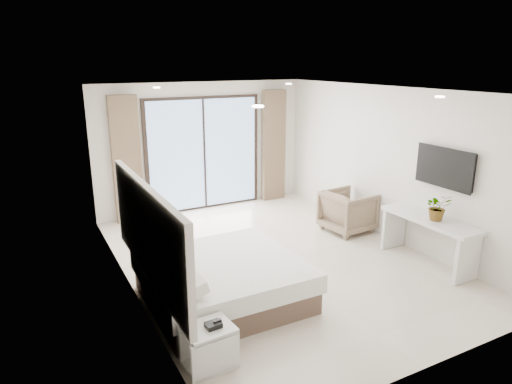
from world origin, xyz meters
TOP-DOWN VIEW (x-y plane):
  - ground at (0.00, 0.00)m, footprint 6.20×6.20m
  - room_shell at (-0.20, 0.64)m, footprint 4.62×6.22m
  - bed at (-1.31, -0.80)m, footprint 2.00×1.91m
  - nightstand at (-1.99, -1.99)m, footprint 0.54×0.46m
  - phone at (-1.94, -2.02)m, footprint 0.17×0.14m
  - console_desk at (2.04, -1.24)m, footprint 0.51×1.63m
  - plant at (2.04, -1.36)m, footprint 0.51×0.53m
  - armchair at (1.85, 0.49)m, footprint 0.85×0.89m

SIDE VIEW (x-z plane):
  - ground at x=0.00m, z-range 0.00..0.00m
  - nightstand at x=-1.99m, z-range 0.00..0.47m
  - bed at x=-1.31m, z-range -0.05..0.64m
  - armchair at x=1.85m, z-range 0.00..0.85m
  - phone at x=-1.94m, z-range 0.47..0.52m
  - console_desk at x=2.04m, z-range 0.18..0.95m
  - plant at x=2.04m, z-range 0.77..1.10m
  - room_shell at x=-0.20m, z-range 0.22..2.94m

